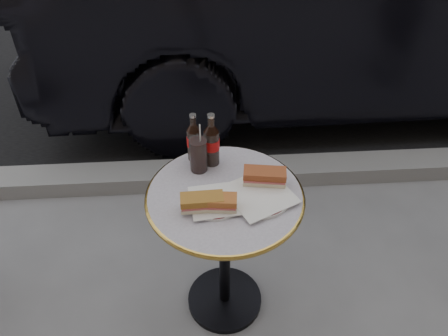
{
  "coord_description": "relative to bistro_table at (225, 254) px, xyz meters",
  "views": [
    {
      "loc": [
        -0.09,
        -1.22,
        1.9
      ],
      "look_at": [
        0.0,
        0.05,
        0.82
      ],
      "focal_mm": 35.0,
      "sensor_mm": 36.0,
      "label": 1
    }
  ],
  "objects": [
    {
      "name": "cola_bottle_left",
      "position": [
        -0.11,
        0.23,
        0.48
      ],
      "size": [
        0.06,
        0.06,
        0.22
      ],
      "primitive_type": null,
      "rotation": [
        0.0,
        0.0,
        0.03
      ],
      "color": "black",
      "rests_on": "bistro_table"
    },
    {
      "name": "sandwich_left_a",
      "position": [
        -0.09,
        -0.08,
        0.4
      ],
      "size": [
        0.16,
        0.08,
        0.05
      ],
      "primitive_type": "cube",
      "rotation": [
        0.0,
        0.0,
        0.03
      ],
      "color": "#AA6F2B",
      "rests_on": "plate_left"
    },
    {
      "name": "plate_left",
      "position": [
        -0.04,
        -0.05,
        0.37
      ],
      "size": [
        0.2,
        0.2,
        0.01
      ],
      "primitive_type": "cylinder",
      "rotation": [
        0.0,
        0.0,
        -0.06
      ],
      "color": "white",
      "rests_on": "bistro_table"
    },
    {
      "name": "sandwich_right",
      "position": [
        0.16,
        0.04,
        0.41
      ],
      "size": [
        0.17,
        0.1,
        0.06
      ],
      "primitive_type": "cube",
      "rotation": [
        0.0,
        0.0,
        -0.15
      ],
      "color": "#9B4927",
      "rests_on": "plate_right"
    },
    {
      "name": "curb",
      "position": [
        0.0,
        0.9,
        -0.32
      ],
      "size": [
        40.0,
        0.2,
        0.12
      ],
      "primitive_type": "cube",
      "color": "gray",
      "rests_on": "ground"
    },
    {
      "name": "sandwich_left_b",
      "position": [
        -0.04,
        -0.09,
        0.4
      ],
      "size": [
        0.16,
        0.09,
        0.05
      ],
      "primitive_type": "cube",
      "rotation": [
        0.0,
        0.0,
        -0.11
      ],
      "color": "#B8642E",
      "rests_on": "plate_left"
    },
    {
      "name": "bistro_table",
      "position": [
        0.0,
        0.0,
        0.0
      ],
      "size": [
        0.62,
        0.62,
        0.73
      ],
      "primitive_type": null,
      "color": "#BAB2C4",
      "rests_on": "ground"
    },
    {
      "name": "plate_right",
      "position": [
        0.13,
        -0.03,
        0.37
      ],
      "size": [
        0.3,
        0.3,
        0.01
      ],
      "primitive_type": "cylinder",
      "rotation": [
        0.0,
        0.0,
        0.28
      ],
      "color": "white",
      "rests_on": "bistro_table"
    },
    {
      "name": "cola_bottle_right",
      "position": [
        -0.04,
        0.19,
        0.49
      ],
      "size": [
        0.08,
        0.08,
        0.24
      ],
      "primitive_type": null,
      "rotation": [
        0.0,
        0.0,
        0.13
      ],
      "color": "black",
      "rests_on": "bistro_table"
    },
    {
      "name": "cola_glass",
      "position": [
        -0.1,
        0.15,
        0.44
      ],
      "size": [
        0.09,
        0.09,
        0.15
      ],
      "primitive_type": "cylinder",
      "rotation": [
        0.0,
        0.0,
        0.18
      ],
      "color": "black",
      "rests_on": "bistro_table"
    },
    {
      "name": "ground",
      "position": [
        0.0,
        0.0,
        -0.37
      ],
      "size": [
        80.0,
        80.0,
        0.0
      ],
      "primitive_type": "plane",
      "color": "gray",
      "rests_on": "ground"
    }
  ]
}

